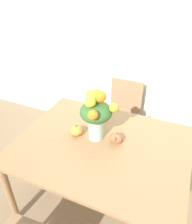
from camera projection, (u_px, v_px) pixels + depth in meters
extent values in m
plane|color=#8E7556|center=(100.00, 200.00, 2.25)|extent=(12.00, 12.00, 0.00)
cube|color=silver|center=(144.00, 37.00, 2.46)|extent=(8.00, 0.06, 2.70)
cube|color=#9E754C|center=(101.00, 145.00, 1.84)|extent=(1.43, 1.12, 0.03)
cylinder|color=#9E754C|center=(9.00, 194.00, 1.89)|extent=(0.06, 0.06, 0.73)
cylinder|color=#9E754C|center=(67.00, 129.00, 2.65)|extent=(0.06, 0.06, 0.73)
cylinder|color=#9E754C|center=(179.00, 160.00, 2.22)|extent=(0.06, 0.06, 0.73)
cylinder|color=#B2CCBC|center=(96.00, 128.00, 1.85)|extent=(0.13, 0.13, 0.21)
cylinder|color=silver|center=(96.00, 132.00, 1.88)|extent=(0.11, 0.11, 0.10)
cylinder|color=#38662D|center=(99.00, 125.00, 1.82)|extent=(0.01, 0.01, 0.26)
cylinder|color=#38662D|center=(98.00, 123.00, 1.85)|extent=(0.01, 0.01, 0.26)
cylinder|color=#38662D|center=(94.00, 123.00, 1.85)|extent=(0.01, 0.01, 0.26)
cylinder|color=#38662D|center=(93.00, 125.00, 1.83)|extent=(0.01, 0.01, 0.26)
cylinder|color=#38662D|center=(96.00, 126.00, 1.81)|extent=(0.01, 0.01, 0.26)
ellipsoid|color=#38662D|center=(96.00, 112.00, 1.77)|extent=(0.27, 0.27, 0.16)
sphere|color=orange|center=(93.00, 115.00, 1.62)|extent=(0.08, 0.08, 0.08)
sphere|color=#AD9E33|center=(114.00, 108.00, 1.70)|extent=(0.08, 0.08, 0.08)
sphere|color=yellow|center=(95.00, 94.00, 1.70)|extent=(0.07, 0.07, 0.07)
sphere|color=yellow|center=(90.00, 102.00, 1.67)|extent=(0.09, 0.09, 0.09)
sphere|color=yellow|center=(97.00, 95.00, 1.72)|extent=(0.09, 0.09, 0.09)
sphere|color=#AD9E33|center=(91.00, 94.00, 1.69)|extent=(0.08, 0.08, 0.08)
sphere|color=#AD9E33|center=(94.00, 96.00, 1.69)|extent=(0.08, 0.08, 0.08)
sphere|color=orange|center=(101.00, 97.00, 1.66)|extent=(0.09, 0.09, 0.09)
ellipsoid|color=gold|center=(76.00, 131.00, 1.92)|extent=(0.11, 0.11, 0.09)
cylinder|color=brown|center=(76.00, 126.00, 1.89)|extent=(0.02, 0.02, 0.02)
ellipsoid|color=#936642|center=(116.00, 138.00, 1.83)|extent=(0.11, 0.08, 0.09)
cone|color=#C64C23|center=(117.00, 136.00, 1.85)|extent=(0.11, 0.11, 0.09)
sphere|color=#936642|center=(114.00, 139.00, 1.77)|extent=(0.04, 0.04, 0.04)
cube|color=#9E7A56|center=(121.00, 119.00, 2.71)|extent=(0.43, 0.43, 0.02)
cylinder|color=#9E7A56|center=(103.00, 137.00, 2.76)|extent=(0.04, 0.04, 0.42)
cylinder|color=#9E7A56|center=(129.00, 144.00, 2.65)|extent=(0.04, 0.04, 0.42)
cylinder|color=#9E7A56|center=(111.00, 123.00, 3.02)|extent=(0.04, 0.04, 0.42)
cylinder|color=#9E7A56|center=(135.00, 129.00, 2.91)|extent=(0.04, 0.04, 0.42)
cube|color=#9E7A56|center=(126.00, 96.00, 2.75)|extent=(0.40, 0.02, 0.43)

